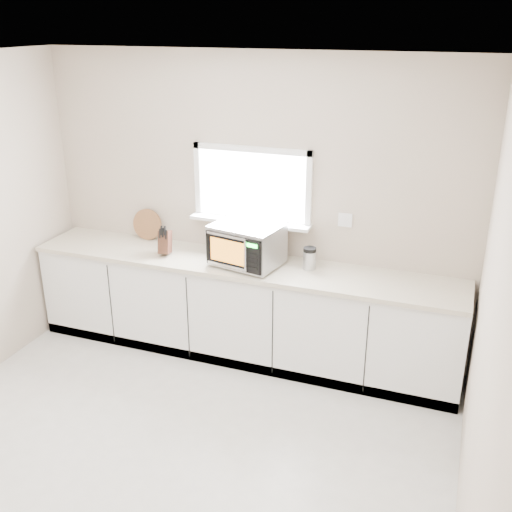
% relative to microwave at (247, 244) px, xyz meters
% --- Properties ---
extents(ground, '(4.00, 4.00, 0.00)m').
position_rel_microwave_xyz_m(ground, '(-0.07, -1.66, -1.11)').
color(ground, beige).
rests_on(ground, ground).
extents(back_wall, '(4.00, 0.17, 2.70)m').
position_rel_microwave_xyz_m(back_wall, '(-0.07, 0.33, 0.25)').
color(back_wall, '#C2B19A').
rests_on(back_wall, ground).
extents(cabinets, '(3.92, 0.60, 0.88)m').
position_rel_microwave_xyz_m(cabinets, '(-0.07, 0.04, -0.67)').
color(cabinets, white).
rests_on(cabinets, ground).
extents(countertop, '(3.92, 0.64, 0.04)m').
position_rel_microwave_xyz_m(countertop, '(-0.07, 0.03, -0.21)').
color(countertop, beige).
rests_on(countertop, cabinets).
extents(microwave, '(0.64, 0.55, 0.37)m').
position_rel_microwave_xyz_m(microwave, '(0.00, 0.00, 0.00)').
color(microwave, black).
rests_on(microwave, countertop).
extents(knife_block, '(0.14, 0.22, 0.29)m').
position_rel_microwave_xyz_m(knife_block, '(-0.79, -0.02, -0.07)').
color(knife_block, '#482319').
rests_on(knife_block, countertop).
extents(cutting_board, '(0.30, 0.07, 0.30)m').
position_rel_microwave_xyz_m(cutting_board, '(-1.14, 0.28, -0.04)').
color(cutting_board, brown).
rests_on(cutting_board, countertop).
extents(coffee_grinder, '(0.13, 0.13, 0.20)m').
position_rel_microwave_xyz_m(coffee_grinder, '(0.54, 0.10, -0.09)').
color(coffee_grinder, '#B0B2B8').
rests_on(coffee_grinder, countertop).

